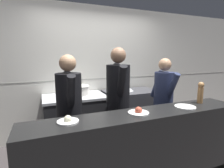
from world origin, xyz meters
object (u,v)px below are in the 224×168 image
at_px(oven_range, 76,120).
at_px(mixing_bowl_steel, 127,88).
at_px(plated_dish_dessert, 185,107).
at_px(chef_line, 163,100).
at_px(chef_head_cook, 70,110).
at_px(plated_dish_main, 68,121).
at_px(plated_dish_appetiser, 138,112).
at_px(pepper_mill, 200,92).
at_px(chef_sous, 118,99).
at_px(stock_pot, 80,90).

bearing_deg(oven_range, mixing_bowl_steel, 2.52).
distance_m(plated_dish_dessert, chef_line, 0.70).
distance_m(chef_head_cook, chef_line, 1.59).
xyz_separation_m(plated_dish_main, plated_dish_appetiser, (0.81, -0.04, 0.00)).
bearing_deg(pepper_mill, plated_dish_main, -179.00).
distance_m(plated_dish_main, chef_sous, 1.04).
bearing_deg(oven_range, chef_sous, -52.97).
bearing_deg(mixing_bowl_steel, oven_range, -177.48).
relative_size(plated_dish_appetiser, chef_sous, 0.14).
relative_size(mixing_bowl_steel, chef_head_cook, 0.17).
relative_size(oven_range, plated_dish_appetiser, 4.41).
distance_m(mixing_bowl_steel, plated_dish_appetiser, 1.51).
xyz_separation_m(oven_range, plated_dish_appetiser, (0.51, -1.35, 0.51)).
relative_size(oven_range, pepper_mill, 3.55).
bearing_deg(chef_line, stock_pot, 149.18).
bearing_deg(oven_range, plated_dish_main, -103.10).
bearing_deg(plated_dish_appetiser, chef_head_cook, 141.63).
bearing_deg(stock_pot, chef_head_cook, -110.68).
distance_m(mixing_bowl_steel, chef_sous, 0.92).
height_order(stock_pot, plated_dish_main, stock_pot).
height_order(chef_head_cook, chef_line, chef_head_cook).
distance_m(stock_pot, chef_head_cook, 0.90).
xyz_separation_m(stock_pot, plated_dish_main, (-0.41, -1.37, -0.04)).
height_order(stock_pot, chef_sous, chef_sous).
distance_m(plated_dish_main, plated_dish_appetiser, 0.82).
height_order(stock_pot, plated_dish_dessert, stock_pot).
relative_size(mixing_bowl_steel, chef_line, 0.18).
xyz_separation_m(oven_range, mixing_bowl_steel, (1.06, 0.05, 0.51)).
height_order(chef_sous, chef_line, chef_sous).
xyz_separation_m(pepper_mill, chef_head_cook, (-1.78, 0.50, -0.20)).
bearing_deg(plated_dish_main, mixing_bowl_steel, 44.94).
distance_m(plated_dish_appetiser, pepper_mill, 1.07).
distance_m(plated_dish_dessert, pepper_mill, 0.41).
bearing_deg(chef_sous, stock_pot, 131.48).
bearing_deg(stock_pot, pepper_mill, -42.42).
relative_size(stock_pot, chef_sous, 0.20).
xyz_separation_m(stock_pot, chef_line, (1.28, -0.76, -0.12)).
xyz_separation_m(plated_dish_dessert, chef_sous, (-0.67, 0.67, 0.01)).
height_order(chef_head_cook, chef_sous, chef_sous).
distance_m(oven_range, chef_head_cook, 0.93).
bearing_deg(plated_dish_dessert, oven_range, 131.04).
height_order(plated_dish_main, plated_dish_appetiser, plated_dish_appetiser).
xyz_separation_m(plated_dish_appetiser, pepper_mill, (1.06, 0.07, 0.14)).
distance_m(plated_dish_main, chef_head_cook, 0.54).
bearing_deg(chef_sous, plated_dish_main, -131.81).
bearing_deg(chef_head_cook, oven_range, 76.77).
relative_size(plated_dish_dessert, chef_sous, 0.15).
xyz_separation_m(plated_dish_appetiser, chef_line, (0.87, 0.64, -0.09)).
relative_size(plated_dish_main, chef_line, 0.14).
height_order(mixing_bowl_steel, chef_head_cook, chef_head_cook).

